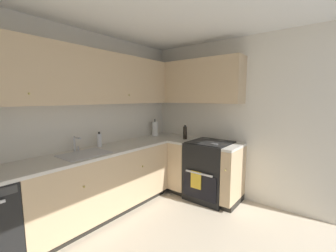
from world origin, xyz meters
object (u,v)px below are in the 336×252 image
Objects in this scene: oil_bottle at (185,133)px; oven_range at (210,170)px; soap_bottle at (99,140)px; paper_towel_roll at (155,129)px.

oven_range is at bearing -87.71° from oil_bottle.
soap_bottle is 1.15m from paper_towel_roll.
paper_towel_roll is 1.35× the size of oil_bottle.
oil_bottle reaches higher than oven_range.
soap_bottle is at bearing 179.00° from paper_towel_roll.
oven_range is at bearing -84.85° from paper_towel_roll.
soap_bottle is at bearing 139.02° from oven_range.
paper_towel_roll reaches higher than oven_range.
oven_range is 4.47× the size of oil_bottle.
paper_towel_roll is at bearing 95.15° from oven_range.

